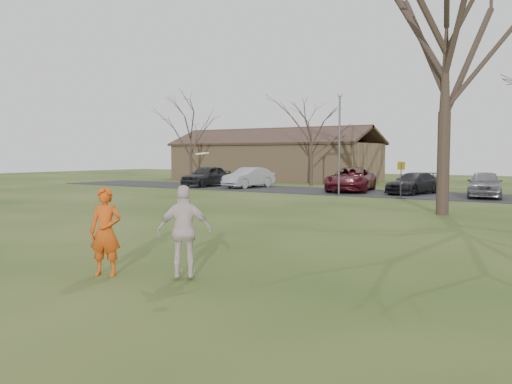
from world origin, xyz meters
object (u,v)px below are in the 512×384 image
(big_tree, at_px, (446,42))
(building, at_px, (274,160))
(car_0, at_px, (207,176))
(car_4, at_px, (485,184))
(car_3, at_px, (414,183))
(player_defender, at_px, (106,232))
(car_1, at_px, (249,177))
(catching_play, at_px, (185,231))
(car_2, at_px, (351,179))
(lamp_post, at_px, (339,130))

(big_tree, bearing_deg, building, 133.73)
(car_0, xyz_separation_m, building, (-1.99, 13.25, 1.09))
(building, distance_m, big_tree, 32.23)
(car_4, height_order, building, building)
(car_3, height_order, building, building)
(car_4, bearing_deg, player_defender, -106.17)
(car_1, xyz_separation_m, car_4, (16.35, -0.30, 0.02))
(catching_play, height_order, big_tree, big_tree)
(catching_play, height_order, building, building)
(car_2, bearing_deg, catching_play, -86.44)
(car_4, bearing_deg, car_1, 169.14)
(car_2, distance_m, car_3, 4.18)
(player_defender, height_order, car_4, player_defender)
(car_1, relative_size, building, 0.22)
(car_3, bearing_deg, car_0, -164.44)
(car_2, height_order, car_4, car_2)
(car_2, bearing_deg, player_defender, -90.15)
(car_2, bearing_deg, lamp_post, -92.93)
(car_2, distance_m, catching_play, 26.14)
(building, relative_size, lamp_post, 3.29)
(player_defender, distance_m, building, 42.69)
(car_2, bearing_deg, car_0, 171.52)
(car_1, distance_m, car_3, 12.14)
(car_2, xyz_separation_m, big_tree, (8.51, -10.53, 6.17))
(catching_play, bearing_deg, car_3, 96.83)
(building, bearing_deg, car_1, -66.55)
(car_0, bearing_deg, car_3, 1.81)
(player_defender, bearing_deg, catching_play, -5.47)
(car_1, xyz_separation_m, car_3, (12.14, 0.25, -0.08))
(car_1, bearing_deg, car_3, 7.28)
(car_1, xyz_separation_m, car_2, (7.97, 0.27, 0.05))
(player_defender, height_order, big_tree, big_tree)
(catching_play, bearing_deg, car_1, 121.36)
(car_4, distance_m, building, 25.50)
(catching_play, relative_size, lamp_post, 0.39)
(car_2, height_order, catching_play, catching_play)
(player_defender, distance_m, car_4, 25.30)
(building, bearing_deg, catching_play, -61.19)
(player_defender, bearing_deg, building, 91.05)
(car_2, distance_m, lamp_post, 4.39)
(lamp_post, xyz_separation_m, big_tree, (8.00, -7.50, 3.03))
(car_3, distance_m, lamp_post, 5.76)
(catching_play, xyz_separation_m, big_tree, (1.32, 14.60, 6.03))
(car_0, bearing_deg, building, 97.57)
(car_0, bearing_deg, car_2, 2.95)
(car_0, distance_m, lamp_post, 12.62)
(catching_play, distance_m, lamp_post, 23.28)
(car_3, xyz_separation_m, building, (-17.67, 12.49, 1.23))
(car_3, bearing_deg, car_4, 5.33)
(catching_play, bearing_deg, big_tree, 84.82)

